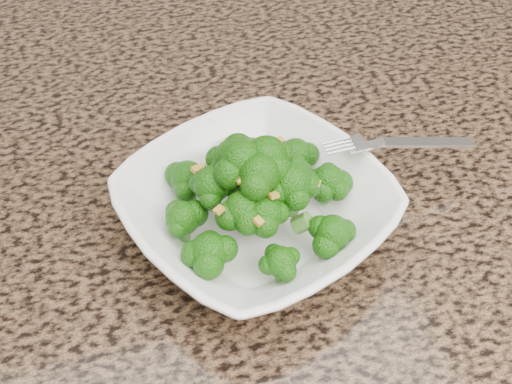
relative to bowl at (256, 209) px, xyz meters
name	(u,v)px	position (x,y,z in m)	size (l,w,h in m)	color
cabinet	(260,384)	(0.03, 0.08, -0.49)	(1.55, 0.95, 0.87)	#331F15
granite_counter	(262,175)	(0.03, 0.08, -0.04)	(1.64, 1.04, 0.03)	brown
bowl	(256,209)	(0.00, 0.00, 0.00)	(0.23, 0.23, 0.06)	white
broccoli_pile	(256,161)	(0.00, 0.00, 0.06)	(0.20, 0.20, 0.06)	#1C650B
garlic_topping	(256,128)	(0.00, 0.00, 0.09)	(0.12, 0.12, 0.01)	gold
fork	(377,144)	(0.12, 0.02, 0.03)	(0.17, 0.03, 0.01)	silver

